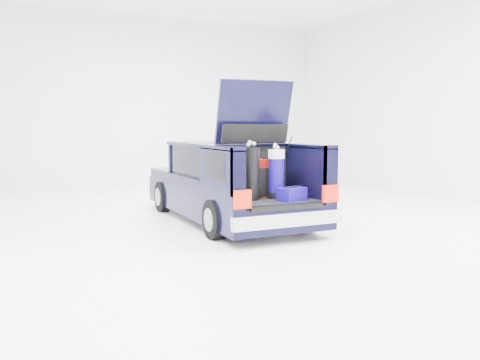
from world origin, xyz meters
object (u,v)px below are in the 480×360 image
black_golf_bag (251,173)px  blue_golf_bag (276,173)px  blue_duffel (292,194)px  red_suitcase (270,178)px  car (226,184)px

black_golf_bag → blue_golf_bag: (0.44, 0.00, -0.02)m
black_golf_bag → blue_duffel: bearing=-35.2°
red_suitcase → blue_duffel: 0.62m
red_suitcase → black_golf_bag: 0.56m
car → blue_golf_bag: car is taller
car → black_golf_bag: 1.67m
blue_golf_bag → blue_duffel: size_ratio=1.82×
black_golf_bag → blue_golf_bag: black_golf_bag is taller
car → blue_duffel: size_ratio=9.71×
red_suitcase → black_golf_bag: (-0.48, -0.27, 0.11)m
car → black_golf_bag: bearing=-99.9°
car → blue_golf_bag: size_ratio=5.34×
black_golf_bag → blue_golf_bag: bearing=-4.3°
car → red_suitcase: size_ratio=7.30×
car → blue_golf_bag: 1.65m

